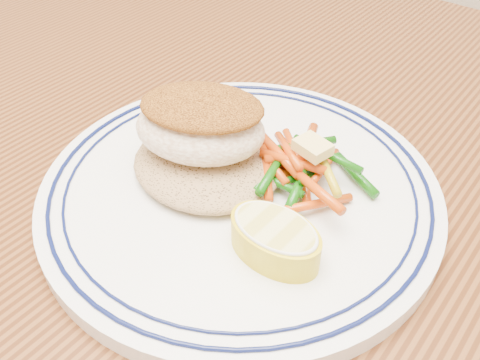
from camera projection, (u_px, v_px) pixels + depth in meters
name	position (u px, v px, depth m)	size (l,w,h in m)	color
dining_table	(270.00, 275.00, 0.48)	(1.50, 0.90, 0.75)	#45210D
plate	(240.00, 190.00, 0.41)	(0.30, 0.30, 0.02)	white
rice_pilaf	(207.00, 161.00, 0.41)	(0.12, 0.10, 0.02)	#96744B
fish_fillet	(201.00, 123.00, 0.39)	(0.12, 0.10, 0.05)	white
vegetable_pile	(296.00, 166.00, 0.40)	(0.11, 0.10, 0.03)	#C34009
butter_pat	(313.00, 147.00, 0.39)	(0.02, 0.02, 0.01)	#F8DB79
lemon_wedge	(275.00, 238.00, 0.34)	(0.07, 0.06, 0.03)	yellow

